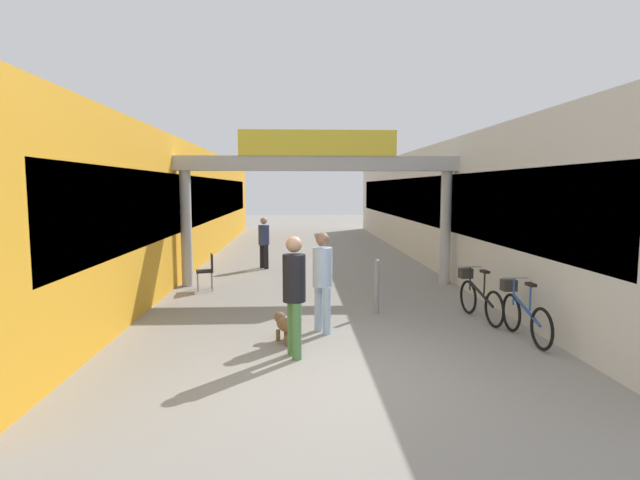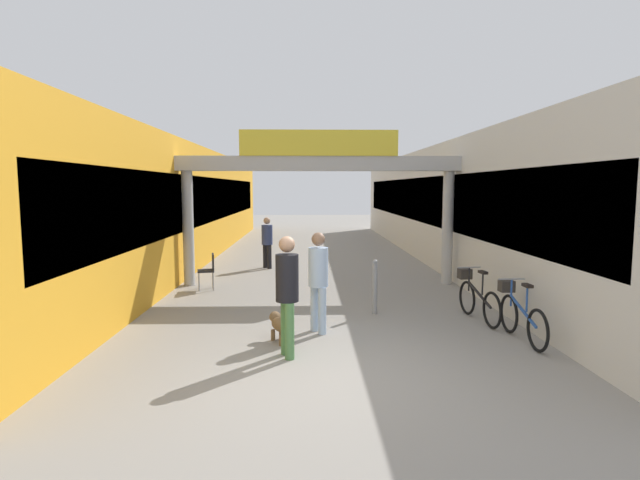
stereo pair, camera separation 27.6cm
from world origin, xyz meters
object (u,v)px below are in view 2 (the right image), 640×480
object	(u,v)px
bicycle_blue_nearest	(520,314)
pedestrian_with_dog	(318,275)
bicycle_black_second	(476,297)
pedestrian_carrying_crate	(267,239)
dog_on_leash	(280,325)
bollard_post_metal	(375,286)
cafe_chair_black_nearer	(209,268)
pedestrian_companion	(287,288)

from	to	relation	value
bicycle_blue_nearest	pedestrian_with_dog	bearing A→B (deg)	171.52
bicycle_black_second	pedestrian_carrying_crate	bearing A→B (deg)	125.62
dog_on_leash	bollard_post_metal	distance (m)	2.53
pedestrian_with_dog	cafe_chair_black_nearer	xyz separation A→B (m)	(-2.62, 3.76, -0.47)
cafe_chair_black_nearer	dog_on_leash	bearing A→B (deg)	-65.11
pedestrian_companion	pedestrian_carrying_crate	size ratio (longest dim) A/B	1.13
bicycle_black_second	cafe_chair_black_nearer	xyz separation A→B (m)	(-5.65, 2.99, 0.10)
pedestrian_companion	bollard_post_metal	size ratio (longest dim) A/B	1.65
pedestrian_with_dog	dog_on_leash	size ratio (longest dim) A/B	2.69
bicycle_black_second	pedestrian_companion	bearing A→B (deg)	-150.21
pedestrian_carrying_crate	bicycle_blue_nearest	world-z (taller)	pedestrian_carrying_crate
bollard_post_metal	cafe_chair_black_nearer	distance (m)	4.53
pedestrian_carrying_crate	cafe_chair_black_nearer	size ratio (longest dim) A/B	1.79
pedestrian_companion	bicycle_black_second	xyz separation A→B (m)	(3.52, 2.01, -0.61)
pedestrian_carrying_crate	bicycle_black_second	distance (m)	7.70
bollard_post_metal	cafe_chair_black_nearer	bearing A→B (deg)	146.43
bollard_post_metal	pedestrian_carrying_crate	bearing A→B (deg)	114.28
pedestrian_with_dog	bollard_post_metal	distance (m)	1.77
dog_on_leash	bicycle_black_second	distance (m)	3.89
pedestrian_companion	cafe_chair_black_nearer	xyz separation A→B (m)	(-2.13, 5.01, -0.50)
pedestrian_companion	cafe_chair_black_nearer	size ratio (longest dim) A/B	2.03
pedestrian_carrying_crate	pedestrian_companion	bearing A→B (deg)	-83.40
bicycle_blue_nearest	bollard_post_metal	world-z (taller)	bollard_post_metal
bicycle_black_second	bollard_post_metal	xyz separation A→B (m)	(-1.88, 0.49, 0.12)
pedestrian_with_dog	bicycle_black_second	distance (m)	3.18
dog_on_leash	bollard_post_metal	world-z (taller)	bollard_post_metal
pedestrian_carrying_crate	cafe_chair_black_nearer	bearing A→B (deg)	-109.89
bicycle_black_second	bollard_post_metal	bearing A→B (deg)	165.44
pedestrian_companion	bicycle_blue_nearest	size ratio (longest dim) A/B	1.07
bicycle_blue_nearest	cafe_chair_black_nearer	bearing A→B (deg)	144.36
pedestrian_with_dog	cafe_chair_black_nearer	size ratio (longest dim) A/B	1.97
bollard_post_metal	pedestrian_companion	bearing A→B (deg)	-123.26
pedestrian_with_dog	bollard_post_metal	size ratio (longest dim) A/B	1.59
pedestrian_carrying_crate	bicycle_black_second	world-z (taller)	pedestrian_carrying_crate
pedestrian_carrying_crate	dog_on_leash	xyz separation A→B (m)	(0.80, -7.52, -0.62)
pedestrian_companion	pedestrian_carrying_crate	bearing A→B (deg)	96.60
pedestrian_companion	bicycle_blue_nearest	distance (m)	3.93
pedestrian_companion	bicycle_blue_nearest	bearing A→B (deg)	11.10
cafe_chair_black_nearer	bicycle_blue_nearest	bearing A→B (deg)	-35.64
dog_on_leash	cafe_chair_black_nearer	bearing A→B (deg)	114.89
bicycle_black_second	cafe_chair_black_nearer	bearing A→B (deg)	152.10
pedestrian_carrying_crate	dog_on_leash	size ratio (longest dim) A/B	2.46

